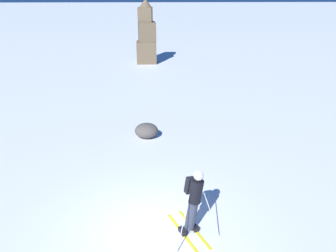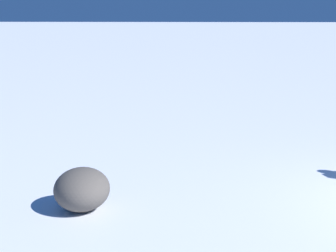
# 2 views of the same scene
# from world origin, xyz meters

# --- Properties ---
(exposed_boulder_0) EXTENTS (1.01, 0.86, 0.66)m
(exposed_boulder_0) POSITION_xyz_m (-0.27, 6.05, 0.33)
(exposed_boulder_0) COLOR #4C4742
(exposed_boulder_0) RESTS_ON ground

